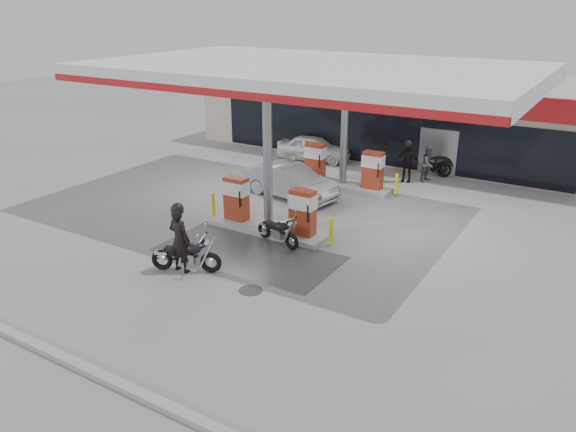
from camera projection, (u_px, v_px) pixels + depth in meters
The scene contains 17 objects.
ground at pixel (236, 250), 18.57m from camera, with size 90.00×90.00×0.00m, color gray.
wet_patch at pixel (248, 254), 18.33m from camera, with size 6.00×3.00×0.00m, color #4C4C4F.
drain_cover at pixel (251, 290), 16.00m from camera, with size 0.70×0.70×0.01m, color #38383A.
kerb at pixel (56, 355), 12.96m from camera, with size 28.00×0.25×0.15m, color gray.
store_building at pixel (408, 113), 30.56m from camera, with size 22.00×8.22×4.00m.
canopy at pixel (311, 72), 20.67m from camera, with size 16.00×10.02×5.51m.
pump_island_near at pixel (268, 212), 19.91m from camera, with size 5.14×1.30×1.78m.
pump_island_far at pixel (343, 171), 24.70m from camera, with size 5.14×1.30×1.78m.
main_motorcycle at pixel (187, 256), 16.98m from camera, with size 2.07×1.13×1.13m.
biker_main at pixel (180, 240), 16.81m from camera, with size 0.75×0.49×2.06m, color black.
parked_motorcycle at pixel (278, 232), 18.91m from camera, with size 1.94×0.91×1.01m.
sedan_white at pixel (314, 148), 28.83m from camera, with size 1.53×3.79×1.29m, color silver.
attendant at pixel (429, 164), 25.47m from camera, with size 0.79×0.61×1.62m, color #4D4C51.
hatchback_silver at pixel (291, 181), 23.40m from camera, with size 1.47×4.23×1.39m, color gray.
parked_car_left at pixel (318, 136), 31.72m from camera, with size 1.58×3.87×1.12m, color black.
parked_car_right at pixel (477, 160), 26.76m from camera, with size 2.11×4.59×1.27m, color black.
biker_walking at pixel (407, 162), 25.35m from camera, with size 1.06×0.44×1.81m, color black.
Camera 1 is at (10.28, -13.56, 7.72)m, focal length 35.00 mm.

